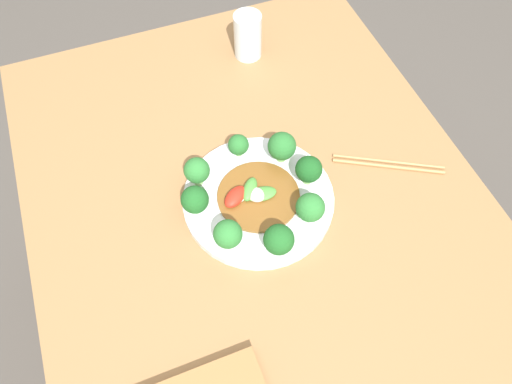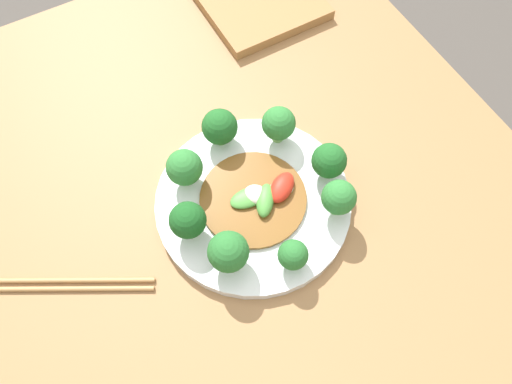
% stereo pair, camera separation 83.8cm
% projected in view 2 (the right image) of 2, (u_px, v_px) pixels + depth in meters
% --- Properties ---
extents(ground_plane, '(8.00, 8.00, 0.00)m').
position_uv_depth(ground_plane, '(256.00, 322.00, 1.42)').
color(ground_plane, '#4C4742').
extents(table, '(1.10, 0.87, 0.76)m').
position_uv_depth(table, '(256.00, 283.00, 1.08)').
color(table, olive).
rests_on(table, ground_plane).
extents(plate, '(0.29, 0.29, 0.02)m').
position_uv_depth(plate, '(256.00, 201.00, 0.74)').
color(plate, silver).
rests_on(plate, table).
extents(broccoli_northwest, '(0.06, 0.06, 0.07)m').
position_uv_depth(broccoli_northwest, '(228.00, 252.00, 0.65)').
color(broccoli_northwest, '#7AAD5B').
rests_on(broccoli_northwest, plate).
extents(broccoli_south, '(0.05, 0.05, 0.06)m').
position_uv_depth(broccoli_south, '(329.00, 161.00, 0.72)').
color(broccoli_south, '#7AAD5B').
rests_on(broccoli_south, plate).
extents(broccoli_northeast, '(0.05, 0.05, 0.07)m').
position_uv_depth(broccoli_northeast, '(184.00, 168.00, 0.71)').
color(broccoli_northeast, '#7AAD5B').
rests_on(broccoli_northeast, plate).
extents(broccoli_southeast, '(0.05, 0.05, 0.07)m').
position_uv_depth(broccoli_southeast, '(279.00, 124.00, 0.75)').
color(broccoli_southeast, '#70A356').
rests_on(broccoli_southeast, plate).
extents(broccoli_west, '(0.04, 0.04, 0.05)m').
position_uv_depth(broccoli_west, '(294.00, 254.00, 0.66)').
color(broccoli_west, '#70A356').
rests_on(broccoli_west, plate).
extents(broccoli_east, '(0.05, 0.05, 0.06)m').
position_uv_depth(broccoli_east, '(220.00, 127.00, 0.75)').
color(broccoli_east, '#7AAD5B').
rests_on(broccoli_east, plate).
extents(broccoli_north, '(0.05, 0.05, 0.06)m').
position_uv_depth(broccoli_north, '(188.00, 221.00, 0.68)').
color(broccoli_north, '#7AAD5B').
rests_on(broccoli_north, plate).
extents(broccoli_southwest, '(0.05, 0.05, 0.07)m').
position_uv_depth(broccoli_southwest, '(339.00, 198.00, 0.69)').
color(broccoli_southwest, '#89B76B').
rests_on(broccoli_southwest, plate).
extents(stirfry_center, '(0.16, 0.16, 0.02)m').
position_uv_depth(stirfry_center, '(261.00, 196.00, 0.73)').
color(stirfry_center, brown).
rests_on(stirfry_center, plate).
extents(chopsticks, '(0.12, 0.21, 0.01)m').
position_uv_depth(chopsticks, '(74.00, 285.00, 0.69)').
color(chopsticks, '#AD7F4C').
rests_on(chopsticks, table).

